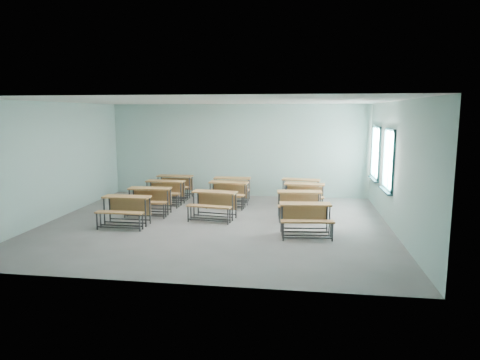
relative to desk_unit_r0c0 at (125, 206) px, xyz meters
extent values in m
cube|color=gray|center=(2.28, 0.50, -0.52)|extent=(9.00, 8.00, 0.02)
cube|color=white|center=(2.28, 0.50, 2.70)|extent=(9.00, 8.00, 0.02)
cube|color=#9BC2B9|center=(2.28, 4.51, 1.09)|extent=(9.00, 0.02, 3.20)
cube|color=#9BC2B9|center=(2.28, -3.51, 1.09)|extent=(9.00, 0.02, 3.20)
cube|color=#9BC2B9|center=(-2.23, 0.50, 1.09)|extent=(0.02, 8.00, 3.20)
cube|color=#9BC2B9|center=(6.79, 0.50, 1.09)|extent=(0.02, 8.00, 3.20)
cube|color=#194246|center=(6.75, 3.30, 0.42)|extent=(0.06, 1.20, 0.06)
cube|color=#194246|center=(6.75, 3.30, 1.96)|extent=(0.06, 1.20, 0.06)
cube|color=#194246|center=(6.75, 2.73, 1.19)|extent=(0.06, 0.06, 1.60)
cube|color=#194246|center=(6.75, 3.87, 1.19)|extent=(0.06, 0.06, 1.60)
cube|color=#194246|center=(6.75, 3.30, 1.19)|extent=(0.04, 0.04, 1.48)
cube|color=#194246|center=(6.75, 3.30, 1.19)|extent=(0.04, 1.08, 0.04)
cube|color=#194246|center=(6.71, 3.30, 0.36)|extent=(0.14, 1.28, 0.04)
cube|color=white|center=(6.77, 3.30, 1.19)|extent=(0.01, 1.08, 1.48)
cube|color=#194246|center=(6.75, 1.30, 0.42)|extent=(0.06, 1.20, 0.06)
cube|color=#194246|center=(6.75, 1.30, 1.96)|extent=(0.06, 1.20, 0.06)
cube|color=#194246|center=(6.75, 0.73, 1.19)|extent=(0.06, 0.06, 1.60)
cube|color=#194246|center=(6.75, 1.87, 1.19)|extent=(0.06, 0.06, 1.60)
cube|color=#194246|center=(6.75, 1.30, 1.19)|extent=(0.04, 0.04, 1.48)
cube|color=#194246|center=(6.75, 1.30, 1.19)|extent=(0.04, 1.08, 0.04)
cube|color=#194246|center=(6.71, 1.30, 0.36)|extent=(0.14, 1.28, 0.04)
cube|color=white|center=(6.77, 1.30, 1.19)|extent=(0.01, 1.08, 1.48)
cube|color=#A16D3A|center=(0.00, 0.11, 0.23)|extent=(1.22, 0.41, 0.04)
cube|color=#A16D3A|center=(0.00, 0.30, -0.08)|extent=(1.16, 0.02, 0.42)
cylinder|color=#36383B|center=(-0.56, -0.05, -0.15)|extent=(0.04, 0.04, 0.72)
cylinder|color=#36383B|center=(0.56, -0.05, -0.15)|extent=(0.04, 0.04, 0.72)
cylinder|color=#36383B|center=(-0.56, 0.27, -0.15)|extent=(0.04, 0.04, 0.72)
cylinder|color=#36383B|center=(0.56, 0.27, -0.15)|extent=(0.04, 0.04, 0.72)
cube|color=#36383B|center=(0.00, -0.05, -0.41)|extent=(1.12, 0.03, 0.03)
cube|color=#36383B|center=(0.00, 0.27, -0.41)|extent=(1.12, 0.03, 0.03)
cube|color=#A16D3A|center=(0.00, -0.38, -0.07)|extent=(1.22, 0.26, 0.04)
cylinder|color=#36383B|center=(-0.56, -0.48, -0.30)|extent=(0.04, 0.04, 0.42)
cylinder|color=#36383B|center=(0.56, -0.47, -0.30)|extent=(0.04, 0.04, 0.42)
cylinder|color=#36383B|center=(-0.56, -0.28, -0.30)|extent=(0.04, 0.04, 0.42)
cylinder|color=#36383B|center=(0.56, -0.28, -0.30)|extent=(0.04, 0.04, 0.42)
cube|color=#36383B|center=(0.00, -0.48, -0.43)|extent=(1.12, 0.03, 0.03)
cube|color=#36383B|center=(0.00, -0.28, -0.43)|extent=(1.12, 0.03, 0.03)
cube|color=#A16D3A|center=(4.60, -0.12, 0.23)|extent=(1.26, 0.54, 0.04)
cube|color=#A16D3A|center=(4.58, 0.07, -0.08)|extent=(1.15, 0.15, 0.42)
cylinder|color=#36383B|center=(4.06, -0.34, -0.15)|extent=(0.04, 0.04, 0.72)
cylinder|color=#36383B|center=(5.17, -0.21, -0.15)|extent=(0.04, 0.04, 0.72)
cylinder|color=#36383B|center=(4.02, -0.02, -0.15)|extent=(0.04, 0.04, 0.72)
cylinder|color=#36383B|center=(5.14, 0.11, -0.15)|extent=(0.04, 0.04, 0.72)
cube|color=#36383B|center=(4.62, -0.28, -0.41)|extent=(1.12, 0.16, 0.03)
cube|color=#36383B|center=(4.58, 0.04, -0.41)|extent=(1.12, 0.16, 0.03)
cube|color=#A16D3A|center=(4.66, -0.60, -0.07)|extent=(1.24, 0.39, 0.04)
cylinder|color=#36383B|center=(4.11, -0.76, -0.30)|extent=(0.04, 0.04, 0.42)
cylinder|color=#36383B|center=(5.22, -0.63, -0.30)|extent=(0.04, 0.04, 0.42)
cylinder|color=#36383B|center=(4.09, -0.57, -0.30)|extent=(0.04, 0.04, 0.42)
cylinder|color=#36383B|center=(5.20, -0.44, -0.30)|extent=(0.04, 0.04, 0.42)
cube|color=#36383B|center=(4.67, -0.70, -0.43)|extent=(1.12, 0.16, 0.03)
cube|color=#36383B|center=(4.64, -0.51, -0.43)|extent=(1.12, 0.16, 0.03)
cube|color=#A16D3A|center=(0.16, 1.39, 0.23)|extent=(1.24, 0.46, 0.04)
cube|color=#A16D3A|center=(0.16, 1.58, -0.08)|extent=(1.16, 0.07, 0.42)
cylinder|color=#36383B|center=(-0.39, 1.21, -0.15)|extent=(0.04, 0.04, 0.72)
cylinder|color=#36383B|center=(0.73, 1.25, -0.15)|extent=(0.04, 0.04, 0.72)
cylinder|color=#36383B|center=(-0.40, 1.53, -0.15)|extent=(0.04, 0.04, 0.72)
cylinder|color=#36383B|center=(0.72, 1.58, -0.15)|extent=(0.04, 0.04, 0.72)
cube|color=#36383B|center=(0.17, 1.23, -0.41)|extent=(1.12, 0.08, 0.03)
cube|color=#36383B|center=(0.16, 1.55, -0.41)|extent=(1.12, 0.08, 0.03)
cube|color=#A16D3A|center=(0.19, 0.90, -0.07)|extent=(1.23, 0.31, 0.04)
cylinder|color=#36383B|center=(-0.37, 0.78, -0.30)|extent=(0.04, 0.04, 0.42)
cylinder|color=#36383B|center=(0.75, 0.83, -0.30)|extent=(0.04, 0.04, 0.42)
cylinder|color=#36383B|center=(-0.38, 0.98, -0.30)|extent=(0.04, 0.04, 0.42)
cylinder|color=#36383B|center=(0.74, 1.02, -0.30)|extent=(0.04, 0.04, 0.42)
cube|color=#36383B|center=(0.19, 0.81, -0.43)|extent=(1.12, 0.08, 0.03)
cube|color=#36383B|center=(0.18, 1.00, -0.43)|extent=(1.12, 0.08, 0.03)
cube|color=#A16D3A|center=(2.13, 1.11, 0.23)|extent=(1.26, 0.57, 0.04)
cube|color=#A16D3A|center=(2.16, 1.30, -0.08)|extent=(1.15, 0.17, 0.42)
cylinder|color=#36383B|center=(1.56, 1.03, -0.15)|extent=(0.04, 0.04, 0.72)
cylinder|color=#36383B|center=(2.67, 0.88, -0.15)|extent=(0.04, 0.04, 0.72)
cylinder|color=#36383B|center=(1.60, 1.35, -0.15)|extent=(0.04, 0.04, 0.72)
cylinder|color=#36383B|center=(2.71, 1.20, -0.15)|extent=(0.04, 0.04, 0.72)
cube|color=#36383B|center=(2.11, 0.95, -0.41)|extent=(1.11, 0.18, 0.03)
cube|color=#36383B|center=(2.15, 1.27, -0.41)|extent=(1.11, 0.18, 0.03)
cube|color=#A16D3A|center=(2.07, 0.63, -0.07)|extent=(1.24, 0.41, 0.04)
cylinder|color=#36383B|center=(1.50, 0.61, -0.30)|extent=(0.04, 0.04, 0.42)
cylinder|color=#36383B|center=(2.61, 0.46, -0.30)|extent=(0.04, 0.04, 0.42)
cylinder|color=#36383B|center=(1.53, 0.80, -0.30)|extent=(0.04, 0.04, 0.42)
cylinder|color=#36383B|center=(2.64, 0.65, -0.30)|extent=(0.04, 0.04, 0.42)
cube|color=#36383B|center=(2.05, 0.53, -0.43)|extent=(1.11, 0.18, 0.03)
cube|color=#36383B|center=(2.08, 0.72, -0.43)|extent=(1.11, 0.18, 0.03)
cube|color=#A16D3A|center=(4.45, 1.47, 0.23)|extent=(1.25, 0.52, 0.04)
cube|color=#A16D3A|center=(4.43, 1.66, -0.08)|extent=(1.16, 0.13, 0.42)
cylinder|color=#36383B|center=(3.91, 1.25, -0.15)|extent=(0.04, 0.04, 0.72)
cylinder|color=#36383B|center=(5.02, 1.36, -0.15)|extent=(0.04, 0.04, 0.72)
cylinder|color=#36383B|center=(3.88, 1.58, -0.15)|extent=(0.04, 0.04, 0.72)
cylinder|color=#36383B|center=(4.99, 1.68, -0.15)|extent=(0.04, 0.04, 0.72)
cube|color=#36383B|center=(4.46, 1.31, -0.41)|extent=(1.12, 0.14, 0.03)
cube|color=#36383B|center=(4.43, 1.63, -0.41)|extent=(1.12, 0.14, 0.03)
cube|color=#A16D3A|center=(4.49, 0.98, -0.07)|extent=(1.24, 0.37, 0.04)
cylinder|color=#36383B|center=(3.95, 0.83, -0.30)|extent=(0.04, 0.04, 0.42)
cylinder|color=#36383B|center=(5.06, 0.94, -0.30)|extent=(0.04, 0.04, 0.42)
cylinder|color=#36383B|center=(3.93, 1.03, -0.30)|extent=(0.04, 0.04, 0.42)
cylinder|color=#36383B|center=(5.04, 1.13, -0.30)|extent=(0.04, 0.04, 0.42)
cube|color=#36383B|center=(4.50, 0.89, -0.43)|extent=(1.12, 0.14, 0.03)
cube|color=#36383B|center=(4.49, 1.08, -0.43)|extent=(1.12, 0.14, 0.03)
cube|color=#A16D3A|center=(0.19, 2.72, 0.23)|extent=(1.23, 0.44, 0.04)
cube|color=#A16D3A|center=(0.20, 2.91, -0.08)|extent=(1.16, 0.06, 0.42)
cylinder|color=#36383B|center=(-0.37, 2.58, -0.15)|extent=(0.04, 0.04, 0.72)
cylinder|color=#36383B|center=(0.75, 2.54, -0.15)|extent=(0.04, 0.04, 0.72)
cylinder|color=#36383B|center=(-0.36, 2.90, -0.15)|extent=(0.04, 0.04, 0.72)
cylinder|color=#36383B|center=(0.76, 2.87, -0.15)|extent=(0.04, 0.04, 0.72)
cube|color=#36383B|center=(0.19, 2.56, -0.41)|extent=(1.12, 0.07, 0.03)
cube|color=#36383B|center=(0.20, 2.88, -0.41)|extent=(1.12, 0.07, 0.03)
cube|color=#A16D3A|center=(0.18, 2.23, -0.07)|extent=(1.23, 0.29, 0.04)
cylinder|color=#36383B|center=(-0.38, 2.15, -0.30)|extent=(0.04, 0.04, 0.42)
cylinder|color=#36383B|center=(0.74, 2.12, -0.30)|extent=(0.04, 0.04, 0.42)
cylinder|color=#36383B|center=(-0.38, 2.35, -0.30)|extent=(0.04, 0.04, 0.42)
cylinder|color=#36383B|center=(0.74, 2.31, -0.30)|extent=(0.04, 0.04, 0.42)
cube|color=#36383B|center=(0.18, 2.14, -0.43)|extent=(1.12, 0.07, 0.03)
cube|color=#36383B|center=(0.18, 2.33, -0.43)|extent=(1.12, 0.07, 0.03)
cube|color=#A16D3A|center=(2.24, 2.77, 0.23)|extent=(1.25, 0.51, 0.04)
cube|color=#A16D3A|center=(2.26, 2.95, -0.08)|extent=(1.16, 0.12, 0.42)
cylinder|color=#36383B|center=(1.67, 2.65, -0.15)|extent=(0.04, 0.04, 0.72)
cylinder|color=#36383B|center=(2.79, 2.56, -0.15)|extent=(0.04, 0.04, 0.72)
cylinder|color=#36383B|center=(1.70, 2.98, -0.15)|extent=(0.04, 0.04, 0.72)
cylinder|color=#36383B|center=(2.81, 2.88, -0.15)|extent=(0.04, 0.04, 0.72)
cube|color=#36383B|center=(2.23, 2.61, -0.41)|extent=(1.12, 0.13, 0.03)
cube|color=#36383B|center=(2.26, 2.93, -0.41)|extent=(1.12, 0.13, 0.03)
cube|color=#A16D3A|center=(2.20, 2.28, -0.07)|extent=(1.24, 0.36, 0.04)
cylinder|color=#36383B|center=(1.63, 2.23, -0.30)|extent=(0.04, 0.04, 0.42)
cylinder|color=#36383B|center=(2.75, 2.14, -0.30)|extent=(0.04, 0.04, 0.42)
cylinder|color=#36383B|center=(1.65, 2.43, -0.30)|extent=(0.04, 0.04, 0.42)
cylinder|color=#36383B|center=(2.76, 2.33, -0.30)|extent=(0.04, 0.04, 0.42)
cube|color=#36383B|center=(2.19, 2.18, -0.43)|extent=(1.12, 0.13, 0.03)
cube|color=#36383B|center=(2.21, 2.38, -0.43)|extent=(1.12, 0.13, 0.03)
cube|color=#A16D3A|center=(4.60, 2.80, 0.23)|extent=(1.24, 0.48, 0.04)
cube|color=#A16D3A|center=(4.61, 2.99, -0.08)|extent=(1.16, 0.09, 0.42)
cylinder|color=#36383B|center=(4.03, 2.67, -0.15)|extent=(0.04, 0.04, 0.72)
cylinder|color=#36383B|center=(5.14, 2.60, -0.15)|extent=(0.04, 0.04, 0.72)
cylinder|color=#36383B|center=(4.05, 3.00, -0.15)|extent=(0.04, 0.04, 0.72)
cylinder|color=#36383B|center=(5.17, 2.93, -0.15)|extent=(0.04, 0.04, 0.72)
cube|color=#36383B|center=(4.59, 2.64, -0.41)|extent=(1.12, 0.10, 0.03)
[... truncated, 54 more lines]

